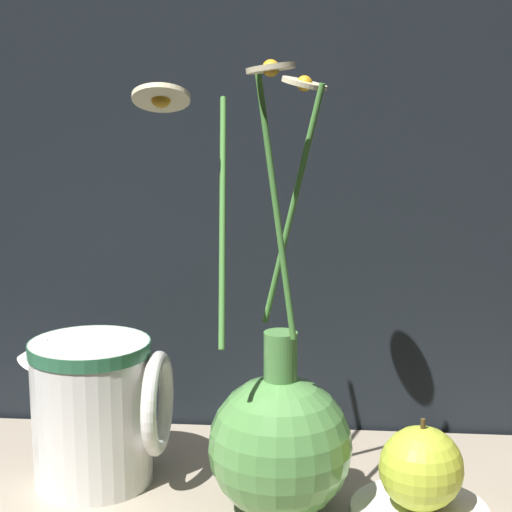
% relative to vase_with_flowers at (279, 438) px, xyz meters
% --- Properties ---
extents(shelf, '(0.76, 0.34, 0.01)m').
position_rel_vase_with_flowers_xyz_m(shelf, '(-0.03, 0.02, -0.07)').
color(shelf, tan).
rests_on(shelf, ground_plane).
extents(vase_with_flowers, '(0.18, 0.13, 0.38)m').
position_rel_vase_with_flowers_xyz_m(vase_with_flowers, '(0.00, 0.00, 0.00)').
color(vase_with_flowers, '#59994C').
rests_on(vase_with_flowers, shelf).
extents(ceramic_pitcher, '(0.13, 0.11, 0.14)m').
position_rel_vase_with_flowers_xyz_m(ceramic_pitcher, '(-0.17, 0.05, 0.00)').
color(ceramic_pitcher, white).
rests_on(ceramic_pitcher, shelf).
extents(orange_fruit, '(0.07, 0.07, 0.08)m').
position_rel_vase_with_flowers_xyz_m(orange_fruit, '(0.12, 0.00, -0.02)').
color(orange_fruit, '#B7C638').
rests_on(orange_fruit, saucer_plate).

